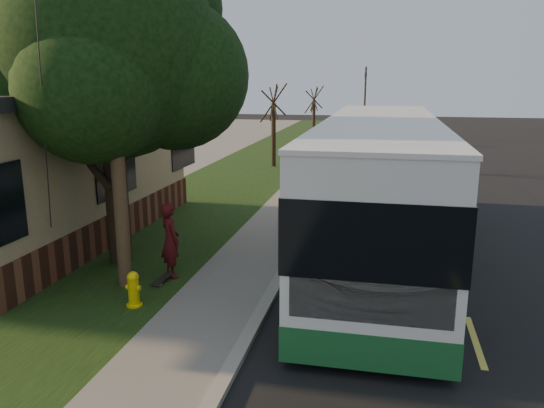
{
  "coord_description": "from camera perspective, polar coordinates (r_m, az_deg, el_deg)",
  "views": [
    {
      "loc": [
        2.25,
        -9.23,
        4.59
      ],
      "look_at": [
        -0.48,
        3.51,
        1.5
      ],
      "focal_mm": 35.0,
      "sensor_mm": 36.0,
      "label": 1
    }
  ],
  "objects": [
    {
      "name": "bare_tree_far",
      "position": [
        39.67,
        4.52,
        9.56
      ],
      "size": [
        1.38,
        1.21,
        4.03
      ],
      "color": "black",
      "rests_on": "grass_verge"
    },
    {
      "name": "dumpster",
      "position": [
        20.27,
        -16.27,
        1.47
      ],
      "size": [
        1.56,
        1.41,
        1.13
      ],
      "color": "black",
      "rests_on": "building_lot"
    },
    {
      "name": "utility_pole",
      "position": [
        11.64,
        -16.87,
        12.99
      ],
      "size": [
        2.86,
        3.21,
        9.07
      ],
      "color": "#473321",
      "rests_on": "ground"
    },
    {
      "name": "curb",
      "position": [
        19.88,
        5.27,
        0.11
      ],
      "size": [
        0.25,
        80.0,
        0.12
      ],
      "primitive_type": "cube",
      "color": "gray",
      "rests_on": "ground"
    },
    {
      "name": "fire_hydrant",
      "position": [
        11.23,
        -14.67,
        -8.85
      ],
      "size": [
        0.32,
        0.32,
        0.74
      ],
      "color": "yellow",
      "rests_on": "grass_verge"
    },
    {
      "name": "ground",
      "position": [
        10.55,
        -1.49,
        -12.44
      ],
      "size": [
        120.0,
        120.0,
        0.0
      ],
      "primitive_type": "plane",
      "color": "black",
      "rests_on": "ground"
    },
    {
      "name": "leafy_tree",
      "position": [
        13.52,
        -16.9,
        15.24
      ],
      "size": [
        6.3,
        6.0,
        7.8
      ],
      "color": "black",
      "rests_on": "grass_verge"
    },
    {
      "name": "transit_bus",
      "position": [
        14.34,
        11.44,
        2.31
      ],
      "size": [
        3.06,
        13.26,
        3.58
      ],
      "color": "silver",
      "rests_on": "ground"
    },
    {
      "name": "skateboard_main",
      "position": [
        12.51,
        -11.62,
        -7.83
      ],
      "size": [
        0.24,
        0.87,
        0.08
      ],
      "color": "black",
      "rests_on": "grass_verge"
    },
    {
      "name": "grass_verge",
      "position": [
        20.88,
        -7.08,
        0.64
      ],
      "size": [
        5.0,
        80.0,
        0.07
      ],
      "primitive_type": "cube",
      "color": "black",
      "rests_on": "ground"
    },
    {
      "name": "bare_tree_near",
      "position": [
        27.94,
        0.16,
        8.33
      ],
      "size": [
        1.38,
        1.21,
        4.31
      ],
      "color": "black",
      "rests_on": "grass_verge"
    },
    {
      "name": "distant_car",
      "position": [
        39.53,
        11.74,
        7.57
      ],
      "size": [
        2.1,
        4.83,
        1.62
      ],
      "primitive_type": "imported",
      "rotation": [
        0.0,
        0.0,
        -0.04
      ],
      "color": "black",
      "rests_on": "ground"
    },
    {
      "name": "road",
      "position": [
        19.85,
        16.81,
        -0.6
      ],
      "size": [
        8.0,
        80.0,
        0.01
      ],
      "primitive_type": "cube",
      "color": "black",
      "rests_on": "ground"
    },
    {
      "name": "traffic_signal",
      "position": [
        43.29,
        9.96,
        11.25
      ],
      "size": [
        0.18,
        0.22,
        5.5
      ],
      "color": "#2D2D30",
      "rests_on": "ground"
    },
    {
      "name": "skateboarder",
      "position": [
        12.49,
        -10.87,
        -3.84
      ],
      "size": [
        0.75,
        0.75,
        1.77
      ],
      "primitive_type": "imported",
      "rotation": [
        0.0,
        0.0,
        2.36
      ],
      "color": "#470E11",
      "rests_on": "grass_verge"
    },
    {
      "name": "sidewalk",
      "position": [
        20.03,
        2.43,
        0.19
      ],
      "size": [
        2.0,
        80.0,
        0.08
      ],
      "primitive_type": "cube",
      "color": "slate",
      "rests_on": "ground"
    }
  ]
}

